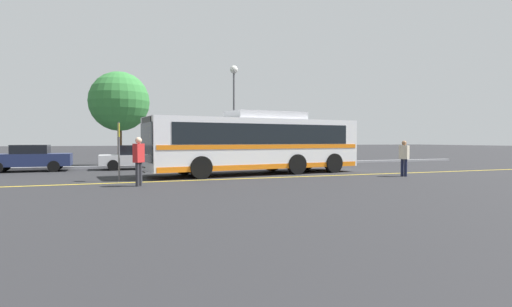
{
  "coord_description": "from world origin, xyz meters",
  "views": [
    {
      "loc": [
        -6.2,
        -18.94,
        1.69
      ],
      "look_at": [
        0.64,
        -0.13,
        1.02
      ],
      "focal_mm": 28.0,
      "sensor_mm": 36.0,
      "label": 1
    }
  ],
  "objects_px": {
    "tree_0": "(119,102)",
    "parked_car_1": "(135,157)",
    "pedestrian_1": "(404,156)",
    "street_lamp": "(234,91)",
    "pedestrian_0": "(139,158)",
    "bus_stop_sign": "(119,144)",
    "parked_car_0": "(29,158)",
    "transit_bus": "(256,142)"
  },
  "relations": [
    {
      "from": "transit_bus",
      "to": "bus_stop_sign",
      "type": "distance_m",
      "value": 6.72
    },
    {
      "from": "parked_car_0",
      "to": "street_lamp",
      "type": "distance_m",
      "value": 13.25
    },
    {
      "from": "parked_car_0",
      "to": "pedestrian_0",
      "type": "height_order",
      "value": "pedestrian_0"
    },
    {
      "from": "pedestrian_1",
      "to": "pedestrian_0",
      "type": "bearing_deg",
      "value": -111.5
    },
    {
      "from": "parked_car_1",
      "to": "pedestrian_1",
      "type": "height_order",
      "value": "pedestrian_1"
    },
    {
      "from": "parked_car_0",
      "to": "tree_0",
      "type": "relative_size",
      "value": 0.69
    },
    {
      "from": "bus_stop_sign",
      "to": "street_lamp",
      "type": "distance_m",
      "value": 12.73
    },
    {
      "from": "parked_car_1",
      "to": "pedestrian_0",
      "type": "xyz_separation_m",
      "value": [
        -0.33,
        -9.09,
        0.33
      ]
    },
    {
      "from": "tree_0",
      "to": "transit_bus",
      "type": "bearing_deg",
      "value": -53.88
    },
    {
      "from": "parked_car_0",
      "to": "transit_bus",
      "type": "bearing_deg",
      "value": -116.97
    },
    {
      "from": "pedestrian_1",
      "to": "bus_stop_sign",
      "type": "distance_m",
      "value": 12.79
    },
    {
      "from": "parked_car_1",
      "to": "pedestrian_0",
      "type": "relative_size",
      "value": 2.2
    },
    {
      "from": "pedestrian_1",
      "to": "tree_0",
      "type": "relative_size",
      "value": 0.27
    },
    {
      "from": "pedestrian_0",
      "to": "bus_stop_sign",
      "type": "relative_size",
      "value": 0.74
    },
    {
      "from": "pedestrian_0",
      "to": "bus_stop_sign",
      "type": "height_order",
      "value": "bus_stop_sign"
    },
    {
      "from": "bus_stop_sign",
      "to": "street_lamp",
      "type": "bearing_deg",
      "value": -46.97
    },
    {
      "from": "parked_car_0",
      "to": "pedestrian_1",
      "type": "bearing_deg",
      "value": -118.71
    },
    {
      "from": "transit_bus",
      "to": "parked_car_0",
      "type": "bearing_deg",
      "value": 55.98
    },
    {
      "from": "street_lamp",
      "to": "tree_0",
      "type": "height_order",
      "value": "street_lamp"
    },
    {
      "from": "pedestrian_1",
      "to": "bus_stop_sign",
      "type": "relative_size",
      "value": 0.69
    },
    {
      "from": "transit_bus",
      "to": "street_lamp",
      "type": "xyz_separation_m",
      "value": [
        1.23,
        7.95,
        3.57
      ]
    },
    {
      "from": "pedestrian_1",
      "to": "street_lamp",
      "type": "distance_m",
      "value": 13.26
    },
    {
      "from": "transit_bus",
      "to": "tree_0",
      "type": "bearing_deg",
      "value": 28.82
    },
    {
      "from": "parked_car_0",
      "to": "bus_stop_sign",
      "type": "bearing_deg",
      "value": -147.69
    },
    {
      "from": "parked_car_0",
      "to": "bus_stop_sign",
      "type": "height_order",
      "value": "bus_stop_sign"
    },
    {
      "from": "parked_car_0",
      "to": "parked_car_1",
      "type": "height_order",
      "value": "parked_car_0"
    },
    {
      "from": "transit_bus",
      "to": "parked_car_0",
      "type": "relative_size",
      "value": 2.69
    },
    {
      "from": "bus_stop_sign",
      "to": "pedestrian_0",
      "type": "bearing_deg",
      "value": -170.55
    },
    {
      "from": "transit_bus",
      "to": "parked_car_1",
      "type": "distance_m",
      "value": 7.87
    },
    {
      "from": "parked_car_1",
      "to": "street_lamp",
      "type": "bearing_deg",
      "value": 109.56
    },
    {
      "from": "transit_bus",
      "to": "parked_car_1",
      "type": "relative_size",
      "value": 2.85
    },
    {
      "from": "parked_car_0",
      "to": "parked_car_1",
      "type": "relative_size",
      "value": 1.06
    },
    {
      "from": "pedestrian_0",
      "to": "tree_0",
      "type": "height_order",
      "value": "tree_0"
    },
    {
      "from": "transit_bus",
      "to": "street_lamp",
      "type": "relative_size",
      "value": 1.65
    },
    {
      "from": "pedestrian_0",
      "to": "tree_0",
      "type": "distance_m",
      "value": 12.69
    },
    {
      "from": "pedestrian_0",
      "to": "pedestrian_1",
      "type": "bearing_deg",
      "value": 130.7
    },
    {
      "from": "bus_stop_sign",
      "to": "transit_bus",
      "type": "bearing_deg",
      "value": -84.86
    },
    {
      "from": "transit_bus",
      "to": "street_lamp",
      "type": "bearing_deg",
      "value": -16.1
    },
    {
      "from": "transit_bus",
      "to": "pedestrian_0",
      "type": "relative_size",
      "value": 6.29
    },
    {
      "from": "parked_car_0",
      "to": "pedestrian_0",
      "type": "bearing_deg",
      "value": -151.04
    },
    {
      "from": "street_lamp",
      "to": "tree_0",
      "type": "distance_m",
      "value": 7.66
    },
    {
      "from": "tree_0",
      "to": "parked_car_1",
      "type": "bearing_deg",
      "value": -76.74
    }
  ]
}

